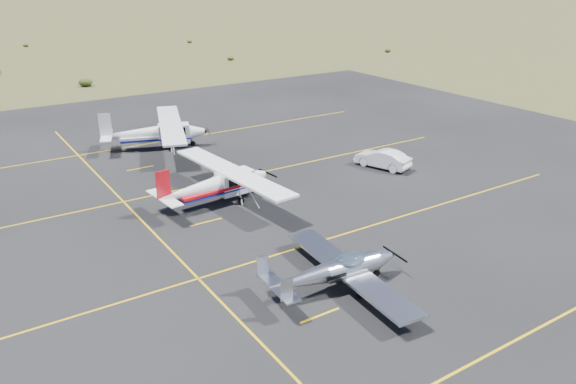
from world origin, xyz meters
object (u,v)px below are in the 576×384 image
object	(u,v)px
aircraft_low_wing	(337,270)
aircraft_plain	(155,132)
aircraft_cessna	(216,184)
sedan	(383,159)

from	to	relation	value
aircraft_low_wing	aircraft_plain	xyz separation A→B (m)	(0.86, 24.59, 0.43)
aircraft_cessna	aircraft_plain	size ratio (longest dim) A/B	0.95
aircraft_low_wing	sedan	size ratio (longest dim) A/B	2.21
aircraft_low_wing	aircraft_cessna	xyz separation A→B (m)	(-0.08, 11.86, 0.34)
aircraft_low_wing	sedan	distance (m)	17.11
aircraft_low_wing	aircraft_cessna	world-z (taller)	aircraft_cessna
aircraft_cessna	sedan	bearing A→B (deg)	-7.83
sedan	aircraft_cessna	bearing A→B (deg)	-21.42
aircraft_cessna	sedan	xyz separation A→B (m)	(12.93, -0.57, -0.59)
aircraft_plain	sedan	size ratio (longest dim) A/B	2.95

